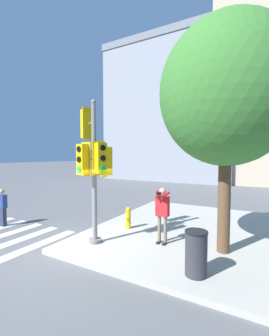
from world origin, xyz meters
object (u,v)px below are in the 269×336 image
person_photographer (162,210)px  fire_hydrant (128,218)px  traffic_signal_pole (94,159)px  pedestrian_distant (3,206)px  trash_bin (196,253)px  street_tree (227,93)px

person_photographer → fire_hydrant: size_ratio=2.16×
traffic_signal_pole → pedestrian_distant: (-4.70, -0.15, -2.00)m
traffic_signal_pole → fire_hydrant: size_ratio=5.53×
traffic_signal_pole → fire_hydrant: 2.85m
traffic_signal_pole → pedestrian_distant: bearing=-178.2°
trash_bin → pedestrian_distant: bearing=178.3°
fire_hydrant → pedestrian_distant: bearing=-159.0°
traffic_signal_pole → pedestrian_distant: 5.11m
person_photographer → street_tree: street_tree is taller
traffic_signal_pole → person_photographer: size_ratio=2.56×
person_photographer → trash_bin: person_photographer is taller
traffic_signal_pole → trash_bin: bearing=-6.7°
trash_bin → fire_hydrant: bearing=145.5°
pedestrian_distant → street_tree: (8.33, 1.42, 3.81)m
person_photographer → street_tree: 3.86m
person_photographer → trash_bin: (1.40, -1.38, -0.54)m
street_tree → trash_bin: size_ratio=6.29×
traffic_signal_pole → street_tree: bearing=19.3°
street_tree → trash_bin: (-0.37, -1.65, -3.95)m
pedestrian_distant → trash_bin: bearing=-1.7°
traffic_signal_pole → person_photographer: traffic_signal_pole is taller
person_photographer → street_tree: bearing=8.7°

